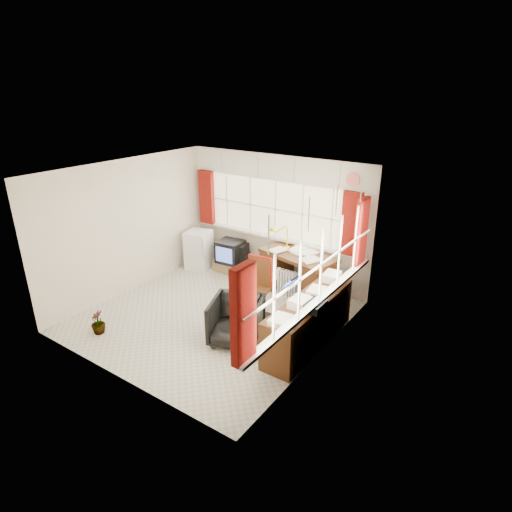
{
  "coord_description": "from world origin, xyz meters",
  "views": [
    {
      "loc": [
        4.26,
        -4.89,
        3.74
      ],
      "look_at": [
        0.51,
        0.55,
        1.06
      ],
      "focal_mm": 30.0,
      "sensor_mm": 36.0,
      "label": 1
    }
  ],
  "objects_px": {
    "radiator": "(287,288)",
    "credenza": "(309,321)",
    "tv_bench": "(246,269)",
    "office_chair": "(236,321)",
    "mini_fridge": "(199,250)",
    "crt_tv": "(230,251)",
    "desk": "(298,272)",
    "desk_lamp": "(287,233)",
    "task_chair": "(258,286)"
  },
  "relations": [
    {
      "from": "task_chair",
      "to": "crt_tv",
      "type": "distance_m",
      "value": 1.88
    },
    {
      "from": "desk_lamp",
      "to": "radiator",
      "type": "relative_size",
      "value": 0.79
    },
    {
      "from": "task_chair",
      "to": "desk",
      "type": "bearing_deg",
      "value": 81.33
    },
    {
      "from": "credenza",
      "to": "tv_bench",
      "type": "height_order",
      "value": "credenza"
    },
    {
      "from": "credenza",
      "to": "mini_fridge",
      "type": "distance_m",
      "value": 3.55
    },
    {
      "from": "credenza",
      "to": "radiator",
      "type": "bearing_deg",
      "value": 133.44
    },
    {
      "from": "office_chair",
      "to": "crt_tv",
      "type": "height_order",
      "value": "office_chair"
    },
    {
      "from": "office_chair",
      "to": "tv_bench",
      "type": "height_order",
      "value": "office_chair"
    },
    {
      "from": "radiator",
      "to": "mini_fridge",
      "type": "height_order",
      "value": "mini_fridge"
    },
    {
      "from": "radiator",
      "to": "credenza",
      "type": "distance_m",
      "value": 1.46
    },
    {
      "from": "task_chair",
      "to": "tv_bench",
      "type": "xyz_separation_m",
      "value": [
        -1.15,
        1.25,
        -0.44
      ]
    },
    {
      "from": "desk_lamp",
      "to": "office_chair",
      "type": "relative_size",
      "value": 0.59
    },
    {
      "from": "tv_bench",
      "to": "office_chair",
      "type": "bearing_deg",
      "value": -57.47
    },
    {
      "from": "radiator",
      "to": "crt_tv",
      "type": "relative_size",
      "value": 1.06
    },
    {
      "from": "crt_tv",
      "to": "mini_fridge",
      "type": "relative_size",
      "value": 0.66
    },
    {
      "from": "desk",
      "to": "office_chair",
      "type": "relative_size",
      "value": 1.97
    },
    {
      "from": "desk_lamp",
      "to": "task_chair",
      "type": "bearing_deg",
      "value": -82.89
    },
    {
      "from": "crt_tv",
      "to": "mini_fridge",
      "type": "bearing_deg",
      "value": -166.28
    },
    {
      "from": "desk",
      "to": "desk_lamp",
      "type": "distance_m",
      "value": 0.76
    },
    {
      "from": "radiator",
      "to": "mini_fridge",
      "type": "xyz_separation_m",
      "value": [
        -2.32,
        0.2,
        0.18
      ]
    },
    {
      "from": "tv_bench",
      "to": "mini_fridge",
      "type": "height_order",
      "value": "mini_fridge"
    },
    {
      "from": "radiator",
      "to": "mini_fridge",
      "type": "distance_m",
      "value": 2.34
    },
    {
      "from": "task_chair",
      "to": "credenza",
      "type": "bearing_deg",
      "value": -13.41
    },
    {
      "from": "desk_lamp",
      "to": "office_chair",
      "type": "distance_m",
      "value": 2.22
    },
    {
      "from": "desk",
      "to": "credenza",
      "type": "bearing_deg",
      "value": -54.74
    },
    {
      "from": "office_chair",
      "to": "mini_fridge",
      "type": "distance_m",
      "value": 3.0
    },
    {
      "from": "task_chair",
      "to": "credenza",
      "type": "distance_m",
      "value": 1.17
    },
    {
      "from": "tv_bench",
      "to": "mini_fridge",
      "type": "relative_size",
      "value": 1.69
    },
    {
      "from": "credenza",
      "to": "crt_tv",
      "type": "relative_size",
      "value": 3.68
    },
    {
      "from": "tv_bench",
      "to": "crt_tv",
      "type": "xyz_separation_m",
      "value": [
        -0.33,
        -0.1,
        0.35
      ]
    },
    {
      "from": "credenza",
      "to": "tv_bench",
      "type": "distance_m",
      "value": 2.75
    },
    {
      "from": "office_chair",
      "to": "mini_fridge",
      "type": "relative_size",
      "value": 0.95
    },
    {
      "from": "desk",
      "to": "tv_bench",
      "type": "relative_size",
      "value": 1.1
    },
    {
      "from": "office_chair",
      "to": "mini_fridge",
      "type": "bearing_deg",
      "value": 121.06
    },
    {
      "from": "crt_tv",
      "to": "task_chair",
      "type": "bearing_deg",
      "value": -37.91
    },
    {
      "from": "task_chair",
      "to": "mini_fridge",
      "type": "xyz_separation_m",
      "value": [
        -2.19,
        0.98,
        -0.15
      ]
    },
    {
      "from": "desk_lamp",
      "to": "task_chair",
      "type": "relative_size",
      "value": 0.43
    },
    {
      "from": "desk_lamp",
      "to": "crt_tv",
      "type": "distance_m",
      "value": 1.48
    },
    {
      "from": "office_chair",
      "to": "radiator",
      "type": "relative_size",
      "value": 1.36
    },
    {
      "from": "credenza",
      "to": "tv_bench",
      "type": "relative_size",
      "value": 1.43
    },
    {
      "from": "desk",
      "to": "task_chair",
      "type": "xyz_separation_m",
      "value": [
        -0.17,
        -1.09,
        0.11
      ]
    },
    {
      "from": "desk",
      "to": "desk_lamp",
      "type": "xyz_separation_m",
      "value": [
        -0.32,
        0.12,
        0.68
      ]
    },
    {
      "from": "crt_tv",
      "to": "tv_bench",
      "type": "bearing_deg",
      "value": 16.87
    },
    {
      "from": "radiator",
      "to": "office_chair",
      "type": "bearing_deg",
      "value": -88.11
    },
    {
      "from": "desk",
      "to": "task_chair",
      "type": "relative_size",
      "value": 1.45
    },
    {
      "from": "task_chair",
      "to": "crt_tv",
      "type": "xyz_separation_m",
      "value": [
        -1.48,
        1.15,
        -0.08
      ]
    },
    {
      "from": "tv_bench",
      "to": "crt_tv",
      "type": "height_order",
      "value": "crt_tv"
    },
    {
      "from": "task_chair",
      "to": "radiator",
      "type": "distance_m",
      "value": 0.86
    },
    {
      "from": "tv_bench",
      "to": "crt_tv",
      "type": "relative_size",
      "value": 2.57
    },
    {
      "from": "tv_bench",
      "to": "crt_tv",
      "type": "distance_m",
      "value": 0.49
    }
  ]
}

